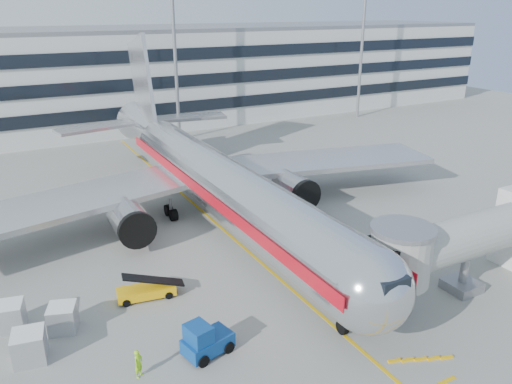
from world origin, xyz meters
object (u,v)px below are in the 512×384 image
baggage_tug (205,341)px  cargo_container_front (29,346)px  cargo_container_left (63,318)px  belt_loader (146,290)px  cargo_container_right (10,316)px  ramp_worker (138,364)px  main_jet (211,177)px

baggage_tug → cargo_container_front: 9.82m
cargo_container_front → cargo_container_left: bearing=44.8°
belt_loader → baggage_tug: bearing=-80.7°
cargo_container_left → cargo_container_right: (-2.84, 1.75, 0.01)m
cargo_container_front → ramp_worker: bearing=-40.1°
cargo_container_right → cargo_container_front: bearing=-78.7°
baggage_tug → main_jet: bearing=65.1°
belt_loader → ramp_worker: (-2.65, -7.41, 0.27)m
baggage_tug → cargo_container_left: 9.26m
main_jet → cargo_container_front: (-16.99, -13.28, -3.31)m
main_jet → baggage_tug: main_jet is taller
cargo_container_left → cargo_container_front: bearing=-135.2°
cargo_container_front → baggage_tug: bearing=-25.5°
belt_loader → cargo_container_front: size_ratio=2.11×
belt_loader → ramp_worker: size_ratio=2.54×
belt_loader → baggage_tug: baggage_tug is taller
cargo_container_right → cargo_container_left: bearing=-31.6°
cargo_container_left → cargo_container_front: size_ratio=1.02×
belt_loader → ramp_worker: bearing=-109.7°
main_jet → cargo_container_right: main_jet is taller
cargo_container_left → ramp_worker: bearing=-65.0°
cargo_container_right → ramp_worker: bearing=-54.3°
baggage_tug → cargo_container_left: baggage_tug is taller
cargo_container_left → main_jet: bearing=37.0°
cargo_container_front → main_jet: bearing=38.0°
cargo_container_left → cargo_container_right: cargo_container_right is taller
cargo_container_right → belt_loader: bearing=-4.2°
main_jet → cargo_container_left: bearing=-143.0°
baggage_tug → cargo_container_left: bearing=137.1°
main_jet → belt_loader: size_ratio=12.11×
main_jet → cargo_container_right: 20.40m
cargo_container_left → belt_loader: bearing=11.5°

